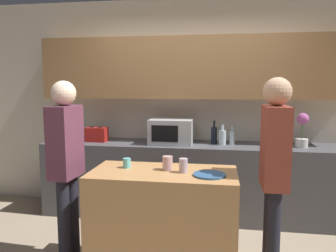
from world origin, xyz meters
The scene contains 15 objects.
back_wall centered at (0.00, 1.66, 1.54)m, with size 6.40×0.40×2.70m.
back_counter centered at (0.00, 1.39, 0.45)m, with size 3.60×0.62×0.91m.
kitchen_island centered at (-0.10, 0.10, 0.45)m, with size 1.22×0.60×0.91m.
microwave centered at (-0.22, 1.37, 1.06)m, with size 0.52×0.39×0.30m.
toaster centered at (-1.17, 1.37, 1.00)m, with size 0.26×0.16×0.18m.
potted_plant centered at (1.30, 1.37, 1.11)m, with size 0.14×0.14×0.40m.
bottle_0 centered at (0.30, 1.44, 1.02)m, with size 0.07×0.07×0.28m.
bottle_1 centered at (0.39, 1.39, 1.00)m, with size 0.09×0.09×0.24m.
bottle_2 centered at (0.51, 1.43, 0.99)m, with size 0.06×0.06×0.22m.
plate_on_island centered at (0.29, 0.02, 0.91)m, with size 0.26×0.26×0.01m.
cup_0 centered at (0.07, 0.08, 0.96)m, with size 0.07×0.07×0.12m.
cup_1 centered at (-0.07, 0.14, 0.97)m, with size 0.09×0.09×0.12m.
cup_2 centered at (-0.43, 0.16, 0.95)m, with size 0.07×0.07×0.08m.
person_left centered at (0.79, 0.10, 1.00)m, with size 0.22×0.34×1.68m.
person_center centered at (-0.99, 0.15, 0.99)m, with size 0.22×0.35×1.66m.
Camera 1 is at (0.35, -2.52, 1.63)m, focal length 35.00 mm.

